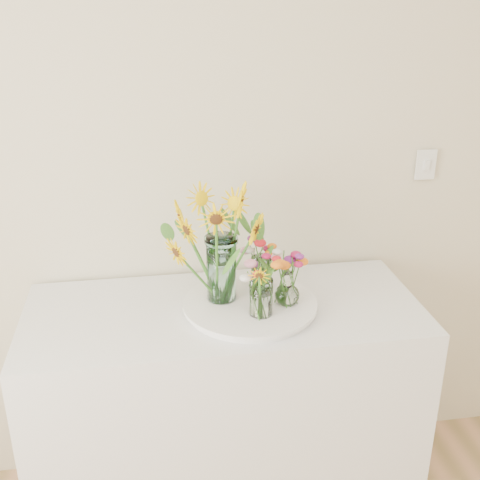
% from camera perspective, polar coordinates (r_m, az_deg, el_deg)
% --- Properties ---
extents(counter, '(1.40, 0.60, 0.90)m').
position_cam_1_polar(counter, '(2.39, -1.41, -15.92)').
color(counter, white).
rests_on(counter, ground_plane).
extents(tray, '(0.45, 0.45, 0.02)m').
position_cam_1_polar(tray, '(2.12, 0.96, -6.30)').
color(tray, white).
rests_on(tray, counter).
extents(mason_jar, '(0.12, 0.12, 0.24)m').
position_cam_1_polar(mason_jar, '(2.08, -1.77, -2.73)').
color(mason_jar, '#B2E7E5').
rests_on(mason_jar, tray).
extents(sunflower_bouquet, '(0.69, 0.69, 0.42)m').
position_cam_1_polar(sunflower_bouquet, '(2.05, -1.80, -0.43)').
color(sunflower_bouquet, yellow).
rests_on(sunflower_bouquet, tray).
extents(small_vase_a, '(0.10, 0.10, 0.13)m').
position_cam_1_polar(small_vase_a, '(2.01, 2.01, -5.48)').
color(small_vase_a, white).
rests_on(small_vase_a, tray).
extents(wildflower_posy_a, '(0.18, 0.18, 0.22)m').
position_cam_1_polar(wildflower_posy_a, '(1.99, 2.03, -4.33)').
color(wildflower_posy_a, orange).
rests_on(wildflower_posy_a, tray).
extents(small_vase_b, '(0.11, 0.11, 0.12)m').
position_cam_1_polar(small_vase_b, '(2.08, 4.49, -4.59)').
color(small_vase_b, white).
rests_on(small_vase_b, tray).
extents(wildflower_posy_b, '(0.19, 0.19, 0.21)m').
position_cam_1_polar(wildflower_posy_b, '(2.06, 4.53, -3.48)').
color(wildflower_posy_b, orange).
rests_on(wildflower_posy_b, tray).
extents(small_vase_c, '(0.08, 0.08, 0.13)m').
position_cam_1_polar(small_vase_c, '(2.18, 2.01, -3.20)').
color(small_vase_c, white).
rests_on(small_vase_c, tray).
extents(wildflower_posy_c, '(0.18, 0.18, 0.22)m').
position_cam_1_polar(wildflower_posy_c, '(2.16, 2.03, -2.12)').
color(wildflower_posy_c, orange).
rests_on(wildflower_posy_c, tray).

